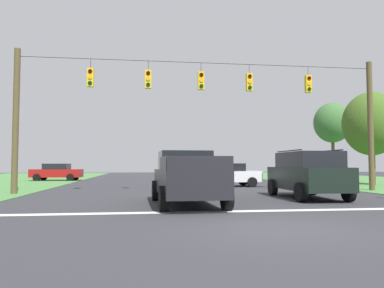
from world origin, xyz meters
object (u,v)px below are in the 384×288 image
(suv_black, at_px, (307,173))
(tree_roadside_left, at_px, (332,123))
(distant_car_crossing_white, at_px, (227,174))
(pickup_truck, at_px, (187,178))
(tree_roadside_right, at_px, (371,124))
(overhead_signal_span, at_px, (204,113))
(distant_car_oncoming, at_px, (57,172))

(suv_black, relative_size, tree_roadside_left, 0.68)
(distant_car_crossing_white, bearing_deg, pickup_truck, -110.21)
(suv_black, xyz_separation_m, tree_roadside_right, (8.87, 8.89, 3.23))
(tree_roadside_right, bearing_deg, overhead_signal_span, -158.69)
(tree_roadside_right, bearing_deg, distant_car_oncoming, 156.27)
(pickup_truck, relative_size, suv_black, 1.13)
(overhead_signal_span, bearing_deg, tree_roadside_left, 42.10)
(distant_car_crossing_white, bearing_deg, suv_black, -79.89)
(suv_black, bearing_deg, pickup_truck, -161.36)
(suv_black, xyz_separation_m, tree_roadside_left, (10.06, 16.51, 4.16))
(suv_black, height_order, distant_car_crossing_white, suv_black)
(distant_car_oncoming, bearing_deg, tree_roadside_left, -6.25)
(distant_car_oncoming, bearing_deg, pickup_truck, -66.49)
(overhead_signal_span, distance_m, tree_roadside_right, 13.67)
(suv_black, distance_m, distant_car_oncoming, 24.13)
(overhead_signal_span, bearing_deg, tree_roadside_right, 21.31)
(overhead_signal_span, bearing_deg, distant_car_crossing_white, 64.22)
(overhead_signal_span, distance_m, distant_car_oncoming, 18.97)
(pickup_truck, height_order, distant_car_crossing_white, pickup_truck)
(tree_roadside_left, bearing_deg, distant_car_oncoming, 173.75)
(distant_car_oncoming, bearing_deg, overhead_signal_span, -54.94)
(distant_car_oncoming, bearing_deg, distant_car_crossing_white, -38.82)
(distant_car_crossing_white, bearing_deg, distant_car_oncoming, 141.18)
(suv_black, bearing_deg, tree_roadside_right, 45.08)
(pickup_truck, xyz_separation_m, distant_car_crossing_white, (3.89, 10.55, -0.18))
(pickup_truck, bearing_deg, overhead_signal_span, 74.75)
(distant_car_crossing_white, bearing_deg, tree_roadside_right, 0.97)
(overhead_signal_span, distance_m, distant_car_crossing_white, 6.29)
(distant_car_oncoming, height_order, tree_roadside_left, tree_roadside_left)
(pickup_truck, relative_size, distant_car_oncoming, 1.24)
(pickup_truck, height_order, tree_roadside_left, tree_roadside_left)
(tree_roadside_right, bearing_deg, distant_car_crossing_white, -179.03)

